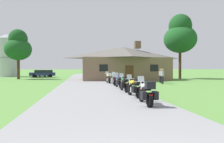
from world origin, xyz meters
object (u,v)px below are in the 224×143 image
bystander_gray_shirt_beside_signpost (162,75)px  tree_right_of_lodge (180,35)px  motorcycle_yellow_farthest_in_row (108,78)px  metal_silo_distant (7,55)px  parked_navy_suv_far_left (43,73)px  parked_silver_sedan_far_left (42,74)px  tree_left_far (18,46)px  motorcycle_green_third_in_row (125,84)px  motorcycle_yellow_second_in_row (136,88)px  motorcycle_blue_fourth_in_row (119,81)px  motorcycle_green_fifth_in_row (114,80)px  motorcycle_silver_nearest_to_camera (147,93)px  bystander_gray_shirt_near_lodge (161,75)px

bystander_gray_shirt_beside_signpost → tree_right_of_lodge: bearing=135.2°
bystander_gray_shirt_beside_signpost → tree_right_of_lodge: size_ratio=0.16×
motorcycle_yellow_farthest_in_row → metal_silo_distant: 27.92m
parked_navy_suv_far_left → parked_silver_sedan_far_left: size_ratio=1.11×
metal_silo_distant → parked_silver_sedan_far_left: size_ratio=1.99×
tree_left_far → parked_silver_sedan_far_left: size_ratio=1.82×
motorcycle_green_third_in_row → motorcycle_yellow_farthest_in_row: same height
tree_left_far → parked_silver_sedan_far_left: 9.82m
motorcycle_yellow_second_in_row → motorcycle_blue_fourth_in_row: bearing=81.8°
motorcycle_green_fifth_in_row → motorcycle_yellow_farthest_in_row: size_ratio=1.00×
motorcycle_silver_nearest_to_camera → parked_navy_suv_far_left: size_ratio=0.44×
motorcycle_yellow_farthest_in_row → bystander_gray_shirt_beside_signpost: (5.89, -1.35, 0.33)m
motorcycle_blue_fourth_in_row → motorcycle_yellow_farthest_in_row: size_ratio=1.00×
motorcycle_yellow_farthest_in_row → tree_right_of_lodge: 16.97m
motorcycle_yellow_second_in_row → metal_silo_distant: 37.37m
motorcycle_green_fifth_in_row → bystander_gray_shirt_beside_signpost: bystander_gray_shirt_beside_signpost is taller
bystander_gray_shirt_near_lodge → bystander_gray_shirt_beside_signpost: 1.70m
tree_right_of_lodge → bystander_gray_shirt_beside_signpost: bearing=-125.2°
parked_navy_suv_far_left → tree_left_far: bearing=148.7°
parked_navy_suv_far_left → motorcycle_green_third_in_row: bearing=-165.0°
motorcycle_yellow_second_in_row → metal_silo_distant: metal_silo_distant is taller
motorcycle_silver_nearest_to_camera → motorcycle_blue_fourth_in_row: (0.24, 8.23, 0.00)m
parked_navy_suv_far_left → parked_silver_sedan_far_left: (-0.62, 2.58, -0.13)m
motorcycle_green_third_in_row → bystander_gray_shirt_near_lodge: bystander_gray_shirt_near_lodge is taller
motorcycle_silver_nearest_to_camera → tree_left_far: tree_left_far is taller
tree_right_of_lodge → bystander_gray_shirt_near_lodge: bearing=-128.3°
motorcycle_yellow_second_in_row → tree_left_far: size_ratio=0.26×
motorcycle_blue_fourth_in_row → bystander_gray_shirt_near_lodge: 8.62m
motorcycle_yellow_farthest_in_row → parked_silver_sedan_far_left: (-10.82, 19.50, 0.02)m
motorcycle_blue_fourth_in_row → parked_silver_sedan_far_left: bearing=108.8°
bystander_gray_shirt_beside_signpost → metal_silo_distant: 32.89m
motorcycle_yellow_farthest_in_row → motorcycle_green_third_in_row: bearing=-92.7°
motorcycle_yellow_second_in_row → bystander_gray_shirt_beside_signpost: bystander_gray_shirt_beside_signpost is taller
motorcycle_silver_nearest_to_camera → parked_navy_suv_far_left: parked_navy_suv_far_left is taller
motorcycle_silver_nearest_to_camera → tree_right_of_lodge: size_ratio=0.20×
motorcycle_silver_nearest_to_camera → bystander_gray_shirt_near_lodge: bearing=67.8°
motorcycle_yellow_farthest_in_row → parked_silver_sedan_far_left: size_ratio=0.48×
motorcycle_green_third_in_row → tree_left_far: tree_left_far is taller
motorcycle_green_fifth_in_row → parked_navy_suv_far_left: parked_navy_suv_far_left is taller
motorcycle_green_fifth_in_row → bystander_gray_shirt_near_lodge: size_ratio=1.24×
motorcycle_yellow_second_in_row → bystander_gray_shirt_near_lodge: (6.18, 11.70, 0.34)m
tree_left_far → parked_navy_suv_far_left: tree_left_far is taller
tree_right_of_lodge → motorcycle_blue_fourth_in_row: bearing=-131.3°
tree_right_of_lodge → tree_left_far: (-25.89, 2.28, -1.95)m
motorcycle_green_third_in_row → motorcycle_yellow_second_in_row: bearing=-91.4°
motorcycle_yellow_second_in_row → parked_silver_sedan_far_left: motorcycle_yellow_second_in_row is taller
motorcycle_silver_nearest_to_camera → bystander_gray_shirt_near_lodge: 15.66m
tree_right_of_lodge → parked_silver_sedan_far_left: (-23.83, 10.75, -6.48)m
motorcycle_silver_nearest_to_camera → motorcycle_blue_fourth_in_row: same height
motorcycle_silver_nearest_to_camera → metal_silo_distant: metal_silo_distant is taller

